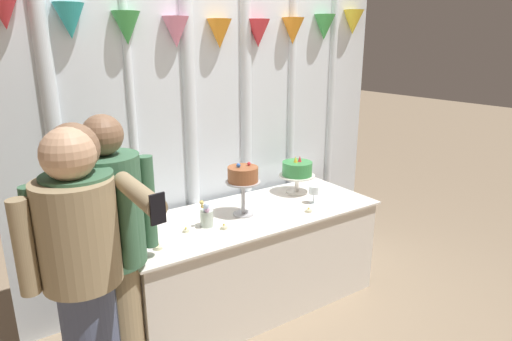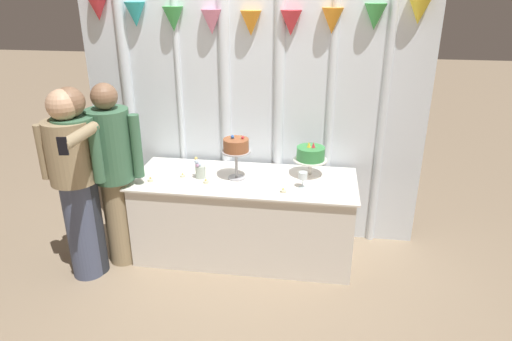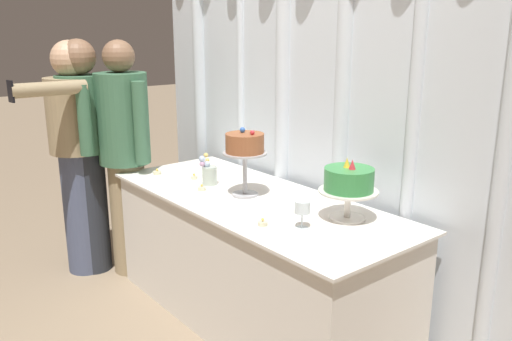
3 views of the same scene
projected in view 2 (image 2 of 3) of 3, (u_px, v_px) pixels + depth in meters
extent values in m
plane|color=gray|center=(243.00, 259.00, 4.03)|extent=(24.00, 24.00, 0.00)
cube|color=silver|center=(252.00, 108.00, 4.06)|extent=(3.02, 0.04, 2.44)
cylinder|color=silver|center=(129.00, 104.00, 4.20)|extent=(0.10, 0.10, 2.44)
cylinder|color=silver|center=(180.00, 106.00, 4.13)|extent=(0.05, 0.05, 2.44)
cylinder|color=silver|center=(226.00, 108.00, 4.07)|extent=(0.10, 0.10, 2.44)
cylinder|color=silver|center=(279.00, 110.00, 4.01)|extent=(0.09, 0.09, 2.44)
cylinder|color=silver|center=(330.00, 112.00, 3.95)|extent=(0.06, 0.06, 2.44)
cylinder|color=silver|center=(383.00, 114.00, 3.89)|extent=(0.07, 0.07, 2.44)
cone|color=#DB333D|center=(98.00, 8.00, 3.87)|extent=(0.18, 0.18, 0.20)
cone|color=#2DB2B7|center=(136.00, 14.00, 3.84)|extent=(0.18, 0.18, 0.20)
cone|color=green|center=(173.00, 19.00, 3.81)|extent=(0.18, 0.18, 0.20)
cone|color=pink|center=(212.00, 22.00, 3.77)|extent=(0.18, 0.18, 0.20)
cone|color=orange|center=(251.00, 23.00, 3.73)|extent=(0.18, 0.18, 0.20)
cone|color=#DB333D|center=(291.00, 23.00, 3.68)|extent=(0.18, 0.18, 0.20)
cone|color=orange|center=(332.00, 21.00, 3.63)|extent=(0.18, 0.18, 0.20)
cone|color=green|center=(375.00, 17.00, 3.57)|extent=(0.18, 0.18, 0.20)
cone|color=yellow|center=(419.00, 11.00, 3.51)|extent=(0.18, 0.18, 0.20)
cube|color=white|center=(245.00, 218.00, 3.99)|extent=(1.83, 0.70, 0.72)
cube|color=white|center=(244.00, 179.00, 3.85)|extent=(1.88, 0.75, 0.01)
cylinder|color=#B2B2B7|center=(237.00, 178.00, 3.84)|extent=(0.14, 0.14, 0.01)
cylinder|color=#B2B2B7|center=(236.00, 165.00, 3.80)|extent=(0.03, 0.03, 0.22)
cylinder|color=#B2B2B7|center=(236.00, 152.00, 3.75)|extent=(0.24, 0.24, 0.01)
cylinder|color=#995633|center=(236.00, 145.00, 3.73)|extent=(0.21, 0.21, 0.10)
sphere|color=#DB333D|center=(243.00, 138.00, 3.71)|extent=(0.03, 0.03, 0.03)
sphere|color=blue|center=(232.00, 137.00, 3.72)|extent=(0.03, 0.03, 0.03)
cylinder|color=silver|center=(310.00, 175.00, 3.90)|extent=(0.17, 0.17, 0.01)
cylinder|color=silver|center=(310.00, 167.00, 3.88)|extent=(0.03, 0.03, 0.12)
cylinder|color=silver|center=(310.00, 160.00, 3.85)|extent=(0.29, 0.29, 0.01)
cylinder|color=#388E47|center=(311.00, 153.00, 3.83)|extent=(0.24, 0.24, 0.11)
cone|color=#DB333D|center=(313.00, 145.00, 3.79)|extent=(0.03, 0.03, 0.05)
cone|color=yellow|center=(309.00, 144.00, 3.80)|extent=(0.03, 0.03, 0.05)
cylinder|color=silver|center=(302.00, 187.00, 3.68)|extent=(0.06, 0.06, 0.00)
cylinder|color=silver|center=(303.00, 183.00, 3.66)|extent=(0.01, 0.01, 0.07)
cylinder|color=silver|center=(303.00, 175.00, 3.64)|extent=(0.07, 0.07, 0.06)
cylinder|color=#B2C1B2|center=(201.00, 172.00, 3.84)|extent=(0.09, 0.09, 0.11)
sphere|color=silver|center=(199.00, 164.00, 3.80)|extent=(0.04, 0.04, 0.04)
sphere|color=#CC9EC6|center=(197.00, 165.00, 3.78)|extent=(0.03, 0.03, 0.03)
sphere|color=#E5C666|center=(196.00, 158.00, 3.80)|extent=(0.03, 0.03, 0.03)
sphere|color=silver|center=(197.00, 162.00, 3.77)|extent=(0.04, 0.04, 0.04)
sphere|color=#E5C666|center=(197.00, 162.00, 3.81)|extent=(0.03, 0.03, 0.03)
cylinder|color=beige|center=(151.00, 180.00, 3.79)|extent=(0.05, 0.05, 0.02)
sphere|color=#F9CC4C|center=(150.00, 178.00, 3.78)|extent=(0.01, 0.01, 0.01)
cylinder|color=beige|center=(183.00, 176.00, 3.87)|extent=(0.04, 0.04, 0.02)
sphere|color=#F9CC4C|center=(182.00, 174.00, 3.86)|extent=(0.01, 0.01, 0.01)
cylinder|color=beige|center=(206.00, 182.00, 3.75)|extent=(0.05, 0.05, 0.02)
sphere|color=#F9CC4C|center=(206.00, 180.00, 3.74)|extent=(0.01, 0.01, 0.01)
cylinder|color=beige|center=(283.00, 191.00, 3.59)|extent=(0.05, 0.05, 0.02)
sphere|color=#F9CC4C|center=(283.00, 189.00, 3.58)|extent=(0.01, 0.01, 0.01)
cylinder|color=#9E8966|center=(120.00, 220.00, 3.88)|extent=(0.26, 0.26, 0.77)
cylinder|color=#3D6B4C|center=(110.00, 145.00, 3.62)|extent=(0.37, 0.37, 0.59)
sphere|color=#846047|center=(104.00, 96.00, 3.47)|extent=(0.20, 0.20, 0.20)
cube|color=#232328|center=(101.00, 148.00, 3.47)|extent=(0.04, 0.01, 0.38)
cylinder|color=#3D6B4C|center=(85.00, 145.00, 3.64)|extent=(0.08, 0.08, 0.52)
cylinder|color=#3D6B4C|center=(136.00, 146.00, 3.61)|extent=(0.08, 0.08, 0.52)
cylinder|color=#4C5675|center=(83.00, 229.00, 3.68)|extent=(0.26, 0.26, 0.84)
cylinder|color=#9E8966|center=(70.00, 152.00, 3.43)|extent=(0.36, 0.36, 0.49)
sphere|color=tan|center=(62.00, 105.00, 3.29)|extent=(0.23, 0.23, 0.23)
cylinder|color=#9E8966|center=(43.00, 152.00, 3.46)|extent=(0.08, 0.08, 0.43)
cylinder|color=#9E8966|center=(79.00, 136.00, 3.13)|extent=(0.08, 0.43, 0.08)
cube|color=black|center=(63.00, 146.00, 2.93)|extent=(0.06, 0.02, 0.12)
cylinder|color=#282D38|center=(89.00, 226.00, 3.72)|extent=(0.29, 0.29, 0.84)
cylinder|color=#3D6B4C|center=(77.00, 149.00, 3.46)|extent=(0.40, 0.40, 0.50)
sphere|color=#846047|center=(69.00, 102.00, 3.32)|extent=(0.23, 0.23, 0.23)
cube|color=maroon|center=(66.00, 152.00, 3.32)|extent=(0.04, 0.02, 0.32)
cylinder|color=#3D6B4C|center=(58.00, 146.00, 3.55)|extent=(0.08, 0.08, 0.44)
cylinder|color=#3D6B4C|center=(97.00, 154.00, 3.38)|extent=(0.08, 0.08, 0.44)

